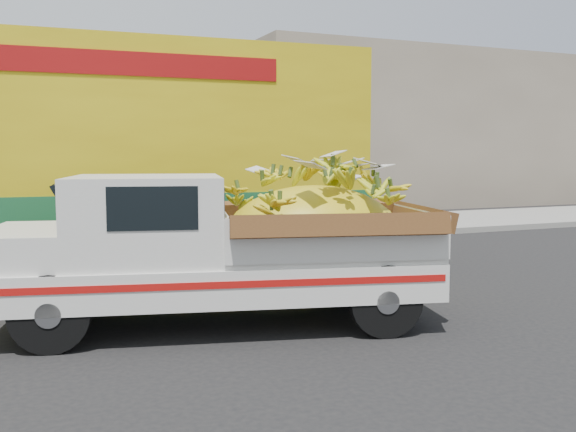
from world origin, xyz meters
name	(u,v)px	position (x,y,z in m)	size (l,w,h in m)	color
ground	(96,322)	(0.00, 0.00, 0.00)	(100.00, 100.00, 0.00)	black
curb	(64,252)	(0.00, 5.52, 0.07)	(60.00, 0.25, 0.15)	gray
sidewalk	(58,240)	(0.00, 7.62, 0.07)	(60.00, 4.00, 0.14)	gray
building_right	(407,131)	(14.00, 14.52, 3.00)	(14.00, 6.00, 6.00)	gray
pickup_truck	(249,245)	(1.70, -0.79, 0.96)	(5.38, 2.99, 1.78)	black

